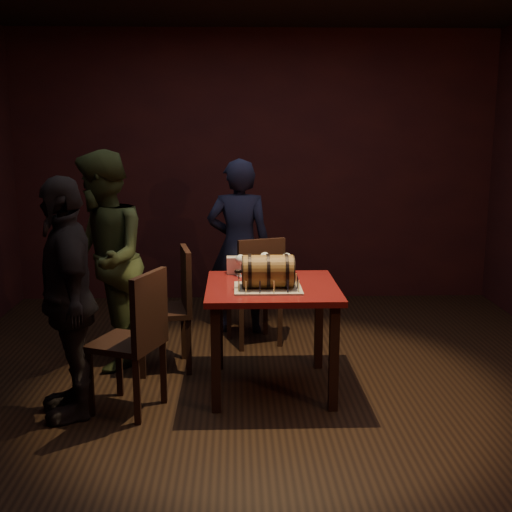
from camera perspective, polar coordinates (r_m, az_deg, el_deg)
name	(u,v)px	position (r m, az deg, el deg)	size (l,w,h in m)	color
room_shell	(267,191)	(4.28, 0.96, 5.79)	(5.04, 5.04, 2.80)	black
pub_table	(272,300)	(4.44, 1.42, -3.97)	(0.90, 0.90, 0.75)	#530D0E
cake_board	(268,288)	(4.31, 1.06, -2.88)	(0.45, 0.35, 0.01)	gray
barrel_cake	(268,271)	(4.28, 1.06, -1.37)	(0.40, 0.24, 0.24)	brown
birthday_candles	(268,281)	(4.30, 1.08, -2.28)	(0.40, 0.30, 0.09)	#FEF697
wine_glass_left	(240,260)	(4.65, -1.39, -0.40)	(0.07, 0.07, 0.16)	silver
wine_glass_mid	(265,258)	(4.74, 0.79, -0.18)	(0.07, 0.07, 0.16)	silver
wine_glass_right	(287,259)	(4.71, 2.76, -0.25)	(0.07, 0.07, 0.16)	silver
pint_of_ale	(251,269)	(4.57, -0.46, -1.20)	(0.07, 0.07, 0.15)	silver
menu_card	(234,266)	(4.72, -2.01, -0.88)	(0.10, 0.05, 0.13)	white
chair_back	(257,285)	(5.34, 0.11, -2.62)	(0.51, 0.51, 0.93)	black
chair_left_rear	(173,302)	(4.89, -7.35, -4.04)	(0.47, 0.47, 0.93)	black
chair_left_front	(137,334)	(4.18, -10.56, -6.84)	(0.52, 0.52, 0.93)	black
person_back	(239,247)	(5.68, -1.52, 0.84)	(0.57, 0.37, 1.55)	black
person_left_rear	(103,260)	(4.98, -13.46, -0.38)	(0.80, 0.63, 1.66)	#353F1F
person_left_front	(67,298)	(4.18, -16.44, -3.62)	(0.90, 0.37, 1.53)	black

